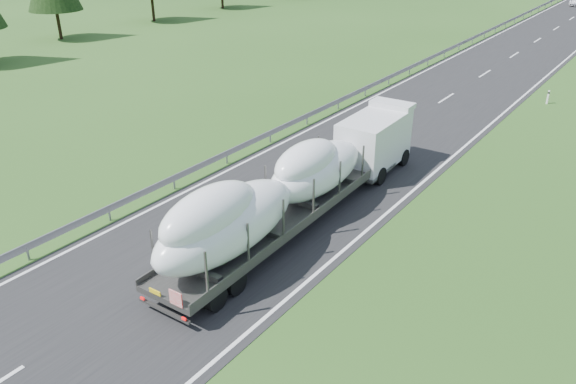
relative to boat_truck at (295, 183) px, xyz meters
The scene contains 2 objects.
ground 5.25m from the boat_truck, 111.17° to the right, with size 400.00×400.00×0.00m, color #264A18.
boat_truck is the anchor object (origin of this frame).
Camera 1 is at (14.14, -13.39, 12.38)m, focal length 35.00 mm.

